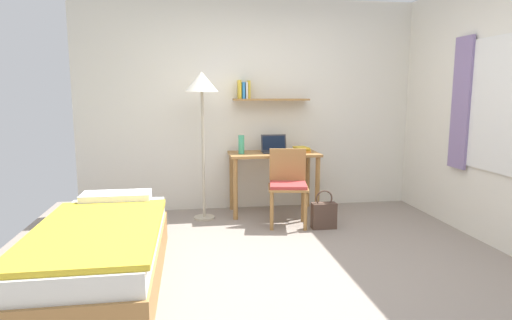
# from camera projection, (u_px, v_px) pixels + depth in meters

# --- Properties ---
(ground_plane) EXTENTS (5.28, 5.28, 0.00)m
(ground_plane) POSITION_uv_depth(u_px,v_px,m) (294.00, 269.00, 3.56)
(ground_plane) COLOR gray
(wall_back) EXTENTS (4.40, 0.27, 2.60)m
(wall_back) POSITION_uv_depth(u_px,v_px,m) (257.00, 106.00, 5.33)
(wall_back) COLOR silver
(wall_back) RESTS_ON ground_plane
(bed) EXTENTS (0.91, 1.89, 0.54)m
(bed) POSITION_uv_depth(u_px,v_px,m) (102.00, 252.00, 3.29)
(bed) COLOR #9E703D
(bed) RESTS_ON ground_plane
(desk) EXTENTS (1.08, 0.53, 0.74)m
(desk) POSITION_uv_depth(u_px,v_px,m) (274.00, 164.00, 5.15)
(desk) COLOR #9E703D
(desk) RESTS_ON ground_plane
(desk_chair) EXTENTS (0.49, 0.46, 0.84)m
(desk_chair) POSITION_uv_depth(u_px,v_px,m) (288.00, 183.00, 4.70)
(desk_chair) COLOR #9E703D
(desk_chair) RESTS_ON ground_plane
(standing_lamp) EXTENTS (0.37, 0.37, 1.69)m
(standing_lamp) POSITION_uv_depth(u_px,v_px,m) (202.00, 91.00, 4.76)
(standing_lamp) COLOR #B2A893
(standing_lamp) RESTS_ON ground_plane
(laptop) EXTENTS (0.31, 0.22, 0.21)m
(laptop) POSITION_uv_depth(u_px,v_px,m) (274.00, 148.00, 5.17)
(laptop) COLOR #2D2D33
(laptop) RESTS_ON desk
(water_bottle) EXTENTS (0.07, 0.07, 0.22)m
(water_bottle) POSITION_uv_depth(u_px,v_px,m) (241.00, 144.00, 5.02)
(water_bottle) COLOR #42A87F
(water_bottle) RESTS_ON desk
(book_stack) EXTENTS (0.19, 0.24, 0.06)m
(book_stack) POSITION_uv_depth(u_px,v_px,m) (302.00, 149.00, 5.19)
(book_stack) COLOR orange
(book_stack) RESTS_ON desk
(handbag) EXTENTS (0.26, 0.12, 0.42)m
(handbag) POSITION_uv_depth(u_px,v_px,m) (324.00, 215.00, 4.61)
(handbag) COLOR #4C382D
(handbag) RESTS_ON ground_plane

